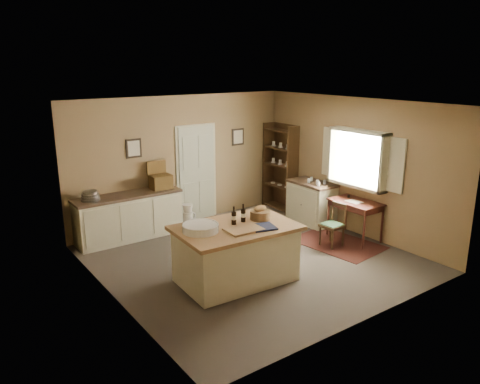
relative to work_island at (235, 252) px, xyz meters
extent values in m
plane|color=#51463E|center=(0.73, 0.51, -0.48)|extent=(5.00, 5.00, 0.00)
cube|color=olive|center=(0.73, 3.01, 0.87)|extent=(5.00, 0.10, 2.70)
cube|color=olive|center=(0.73, -1.99, 0.87)|extent=(5.00, 0.10, 2.70)
cube|color=olive|center=(-1.77, 0.51, 0.87)|extent=(0.10, 5.00, 2.70)
cube|color=olive|center=(3.23, 0.51, 0.87)|extent=(0.10, 5.00, 2.70)
plane|color=silver|center=(0.73, 0.51, 2.22)|extent=(5.00, 5.00, 0.00)
cube|color=#ACAE92|center=(1.08, 2.98, 0.57)|extent=(0.97, 0.06, 2.11)
cube|color=black|center=(-0.32, 2.99, 1.24)|extent=(0.32, 0.02, 0.38)
cube|color=beige|center=(-0.32, 2.97, 1.24)|extent=(0.24, 0.01, 0.30)
cube|color=black|center=(2.18, 2.99, 1.24)|extent=(0.32, 0.02, 0.38)
cube|color=beige|center=(2.18, 2.97, 1.24)|extent=(0.24, 0.01, 0.30)
cube|color=beige|center=(3.10, 0.31, 0.54)|extent=(0.25, 1.32, 0.06)
cube|color=beige|center=(3.10, 0.31, 1.60)|extent=(0.25, 1.32, 0.06)
cube|color=white|center=(3.22, 0.31, 1.07)|extent=(0.01, 1.20, 1.00)
cube|color=beige|center=(3.19, -0.51, 1.07)|extent=(0.04, 0.35, 1.00)
cube|color=beige|center=(3.19, 1.13, 1.07)|extent=(0.04, 0.35, 1.00)
cube|color=beige|center=(0.01, 0.00, -0.06)|extent=(1.78, 1.17, 0.85)
cube|color=#996A49|center=(0.01, 0.00, 0.40)|extent=(1.91, 1.31, 0.06)
cylinder|color=white|center=(-0.56, 0.10, 0.48)|extent=(0.54, 0.54, 0.11)
cube|color=#996A49|center=(-0.01, -0.23, 0.44)|extent=(0.56, 0.41, 0.03)
cube|color=black|center=(0.27, -0.30, 0.44)|extent=(0.50, 0.44, 0.02)
cylinder|color=brown|center=(0.51, 0.03, 0.50)|extent=(0.32, 0.32, 0.14)
cylinder|color=black|center=(0.03, 0.08, 0.57)|extent=(0.08, 0.08, 0.29)
cylinder|color=black|center=(0.22, 0.10, 0.57)|extent=(0.08, 0.08, 0.29)
cube|color=beige|center=(-0.62, 2.71, -0.06)|extent=(2.03, 0.56, 0.85)
cube|color=#332319|center=(-0.62, 2.71, 0.39)|extent=(2.07, 0.59, 0.05)
cube|color=#513716|center=(0.09, 2.71, 0.56)|extent=(0.41, 0.31, 0.28)
cylinder|color=#59544F|center=(-1.34, 2.71, 0.51)|extent=(0.35, 0.35, 0.18)
cube|color=#411A13|center=(2.48, 0.13, -0.48)|extent=(1.28, 1.72, 0.01)
cube|color=#381611|center=(2.93, 0.13, 0.27)|extent=(0.60, 0.98, 0.03)
cube|color=#381611|center=(2.93, 0.13, 0.20)|extent=(0.54, 0.92, 0.10)
cube|color=silver|center=(2.88, 0.13, 0.29)|extent=(0.22, 0.30, 0.01)
cylinder|color=black|center=(3.03, 0.40, 0.31)|extent=(0.05, 0.05, 0.05)
cylinder|color=#381611|center=(2.67, -0.32, -0.12)|extent=(0.04, 0.04, 0.72)
cylinder|color=#381611|center=(3.19, -0.32, -0.12)|extent=(0.04, 0.04, 0.72)
cylinder|color=#381611|center=(2.67, 0.58, -0.12)|extent=(0.04, 0.04, 0.72)
cylinder|color=#381611|center=(3.19, 0.58, -0.12)|extent=(0.04, 0.04, 0.72)
cube|color=beige|center=(2.93, 1.33, -0.06)|extent=(0.55, 1.00, 0.85)
cube|color=#332319|center=(2.93, 1.33, 0.39)|extent=(0.58, 1.04, 0.05)
cylinder|color=silver|center=(2.90, 1.18, 0.46)|extent=(0.24, 0.24, 0.09)
cube|color=#311F10|center=(3.04, 2.08, 0.51)|extent=(0.34, 0.04, 1.99)
cube|color=#311F10|center=(3.04, 2.93, 0.51)|extent=(0.34, 0.04, 1.99)
cube|color=#311F10|center=(3.20, 2.51, 0.51)|extent=(0.02, 0.90, 1.99)
cube|color=#311F10|center=(3.04, 2.51, -0.43)|extent=(0.34, 0.86, 0.03)
cube|color=#311F10|center=(3.04, 2.51, 0.07)|extent=(0.34, 0.86, 0.03)
cube|color=#311F10|center=(3.04, 2.51, 0.56)|extent=(0.34, 0.86, 0.03)
cube|color=#311F10|center=(3.04, 2.51, 0.96)|extent=(0.34, 0.86, 0.03)
cube|color=#311F10|center=(3.04, 2.51, 1.36)|extent=(0.34, 0.86, 0.03)
cylinder|color=white|center=(3.04, 2.51, 0.62)|extent=(0.12, 0.12, 0.11)
camera|label=1|loc=(-3.90, -5.55, 2.86)|focal=35.00mm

